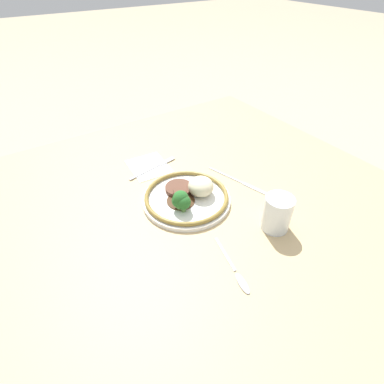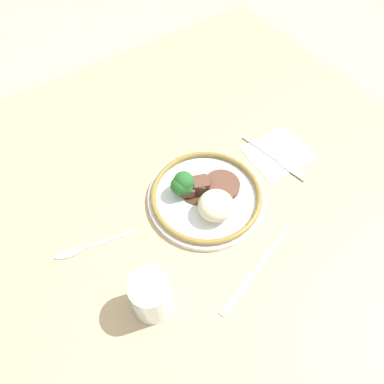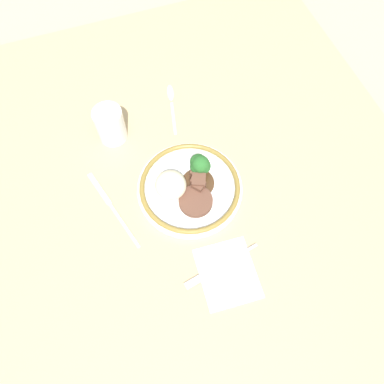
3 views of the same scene
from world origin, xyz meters
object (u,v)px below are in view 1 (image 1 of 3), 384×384
(knife, at_px, (241,182))
(spoon, at_px, (238,276))
(fork, at_px, (157,166))
(plate, at_px, (187,196))
(juice_glass, at_px, (277,215))

(knife, distance_m, spoon, 0.34)
(fork, xyz_separation_m, spoon, (0.48, -0.06, -0.00))
(knife, xyz_separation_m, spoon, (0.25, -0.23, 0.00))
(plate, bearing_deg, spoon, -9.13)
(fork, height_order, knife, fork)
(plate, distance_m, juice_glass, 0.25)
(juice_glass, xyz_separation_m, spoon, (0.06, -0.18, -0.04))
(juice_glass, distance_m, spoon, 0.19)
(spoon, bearing_deg, plate, -176.26)
(plate, height_order, knife, plate)
(juice_glass, relative_size, spoon, 0.57)
(knife, relative_size, spoon, 1.35)
(plate, xyz_separation_m, spoon, (0.27, -0.04, -0.02))
(juice_glass, bearing_deg, fork, -164.00)
(juice_glass, distance_m, knife, 0.20)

